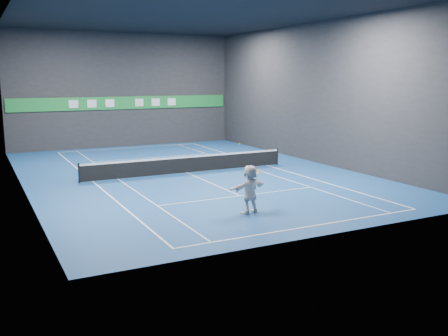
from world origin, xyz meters
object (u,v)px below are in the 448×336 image
tennis_ball (240,144)px  tennis_net (188,164)px  tennis_racket (257,171)px  player (250,189)px

tennis_ball → tennis_net: (1.52, 9.10, -2.34)m
tennis_ball → tennis_racket: 1.40m
player → tennis_racket: size_ratio=2.73×
tennis_racket → player: bearing=-172.1°
player → tennis_net: (1.08, 9.19, -0.46)m
tennis_ball → tennis_net: size_ratio=0.01×
tennis_ball → tennis_racket: tennis_ball is taller
player → tennis_net: 9.27m
tennis_net → player: bearing=-96.7°
player → tennis_net: bearing=-110.4°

